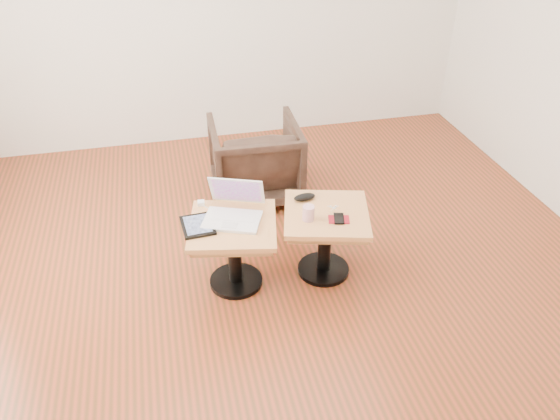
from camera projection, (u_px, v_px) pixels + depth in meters
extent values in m
cube|color=#553016|center=(282.00, 283.00, 3.54)|extent=(4.50, 4.50, 0.01)
cylinder|color=black|center=(236.00, 281.00, 3.54)|extent=(0.34, 0.34, 0.03)
cylinder|color=black|center=(235.00, 254.00, 3.42)|extent=(0.09, 0.09, 0.41)
cube|color=#A77A39|center=(233.00, 230.00, 3.31)|extent=(0.56, 0.56, 0.04)
cube|color=#B6772C|center=(233.00, 225.00, 3.29)|extent=(0.61, 0.61, 0.03)
cylinder|color=black|center=(323.00, 269.00, 3.64)|extent=(0.34, 0.34, 0.03)
cylinder|color=black|center=(325.00, 243.00, 3.52)|extent=(0.09, 0.09, 0.41)
cube|color=#A77A39|center=(326.00, 219.00, 3.41)|extent=(0.58, 0.58, 0.04)
cube|color=#B6772C|center=(326.00, 214.00, 3.39)|extent=(0.63, 0.63, 0.03)
cube|color=white|center=(232.00, 220.00, 3.29)|extent=(0.40, 0.34, 0.02)
cube|color=silver|center=(233.00, 215.00, 3.32)|extent=(0.30, 0.21, 0.00)
cube|color=silver|center=(230.00, 225.00, 3.23)|extent=(0.11, 0.09, 0.00)
cube|color=white|center=(237.00, 190.00, 3.36)|extent=(0.35, 0.21, 0.21)
cube|color=maroon|center=(237.00, 190.00, 3.36)|extent=(0.30, 0.18, 0.18)
cube|color=black|center=(198.00, 225.00, 3.25)|extent=(0.20, 0.25, 0.02)
cube|color=#191E38|center=(197.00, 224.00, 3.25)|extent=(0.16, 0.21, 0.00)
cube|color=white|center=(201.00, 203.00, 3.44)|extent=(0.05, 0.05, 0.03)
ellipsoid|color=black|center=(305.00, 197.00, 3.49)|extent=(0.15, 0.08, 0.04)
cylinder|color=#D66380|center=(308.00, 213.00, 3.29)|extent=(0.10, 0.10, 0.09)
sphere|color=white|center=(334.00, 208.00, 3.41)|extent=(0.01, 0.01, 0.01)
sphere|color=white|center=(336.00, 206.00, 3.43)|extent=(0.01, 0.01, 0.01)
sphere|color=white|center=(331.00, 206.00, 3.42)|extent=(0.01, 0.01, 0.01)
cylinder|color=white|center=(334.00, 208.00, 3.41)|extent=(0.07, 0.04, 0.00)
cube|color=maroon|center=(339.00, 219.00, 3.31)|extent=(0.14, 0.12, 0.01)
cube|color=black|center=(339.00, 218.00, 3.31)|extent=(0.09, 0.12, 0.01)
imported|color=black|center=(255.00, 160.00, 4.28)|extent=(0.69, 0.71, 0.63)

